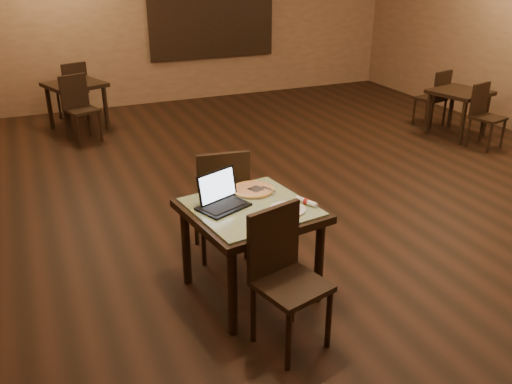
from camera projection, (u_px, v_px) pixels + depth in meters
name	position (u px, v px, depth m)	size (l,w,h in m)	color
ground	(323.00, 203.00, 5.92)	(10.00, 10.00, 0.00)	black
wall_back	(184.00, 15.00, 9.51)	(8.00, 0.02, 3.00)	#986D4D
mural	(212.00, 11.00, 9.63)	(2.34, 0.05, 1.64)	#296696
tiled_table	(251.00, 218.00, 4.12)	(1.04, 1.04, 0.76)	black
chair_main_near	(283.00, 270.00, 3.64)	(0.52, 0.52, 0.99)	black
chair_main_far	(222.00, 198.00, 4.66)	(0.50, 0.50, 1.02)	black
laptop	(221.00, 197.00, 4.07)	(0.43, 0.40, 0.25)	black
plate	(287.00, 209.00, 4.00)	(0.27, 0.27, 0.01)	white
pizza_slice	(287.00, 208.00, 4.00)	(0.17, 0.17, 0.02)	beige
pizza_pan	(253.00, 191.00, 4.32)	(0.33, 0.33, 0.01)	silver
pizza_whole	(253.00, 190.00, 4.32)	(0.33, 0.33, 0.02)	beige
spatula	(256.00, 189.00, 4.30)	(0.11, 0.26, 0.01)	silver
napkin_roll	(306.00, 202.00, 4.10)	(0.11, 0.19, 0.04)	white
other_table_a	(459.00, 98.00, 7.88)	(0.88, 0.88, 0.68)	black
other_table_a_chair_near	(484.00, 112.00, 7.47)	(0.46, 0.46, 0.88)	black
other_table_a_chair_far	(436.00, 95.00, 8.34)	(0.46, 0.46, 0.88)	black
other_table_b	(75.00, 91.00, 8.17)	(0.98, 0.98, 0.72)	black
other_table_b_chair_near	(79.00, 104.00, 7.73)	(0.51, 0.51, 0.93)	black
other_table_b_chair_far	(74.00, 88.00, 8.66)	(0.51, 0.51, 0.93)	black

